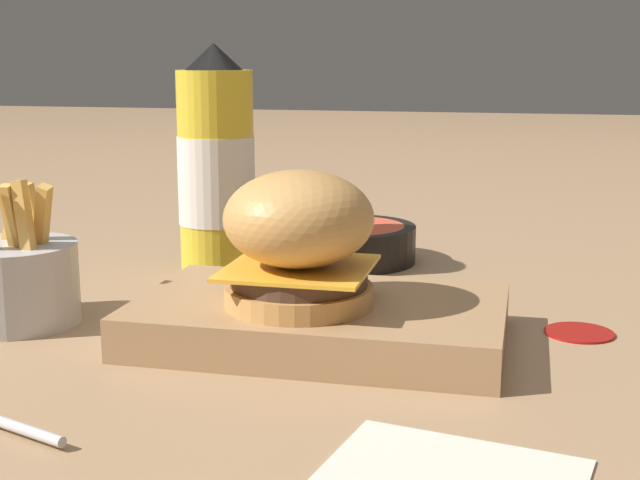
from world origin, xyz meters
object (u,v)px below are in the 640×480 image
Objects in this scene: burger at (299,238)px; fries_basket at (16,281)px; serving_board at (320,321)px; ketchup_bottle at (216,172)px; side_bowl at (352,242)px.

burger reaches higher than fries_basket.
serving_board is 0.08m from burger.
serving_board is 0.26m from ketchup_bottle.
side_bowl is at bearing 95.98° from serving_board.
side_bowl is (-0.03, 0.29, 0.00)m from serving_board.
side_bowl is at bearing 40.00° from ketchup_bottle.
serving_board is at bearing 2.31° from fries_basket.
burger is 0.83× the size of side_bowl.
burger is 0.32m from side_bowl.
ketchup_bottle is (-0.14, 0.20, 0.02)m from burger.
ketchup_bottle is at bearing -140.00° from side_bowl.
ketchup_bottle reaches higher than side_bowl.
burger is at bearing -124.51° from serving_board.
serving_board is at bearing -50.36° from ketchup_bottle.
burger reaches higher than side_bowl.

